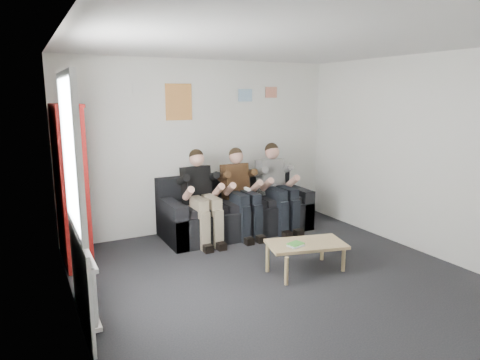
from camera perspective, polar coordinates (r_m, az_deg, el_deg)
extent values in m
plane|color=black|center=(5.12, 6.52, -13.74)|extent=(5.00, 5.00, 0.00)
plane|color=silver|center=(4.67, 7.30, 17.87)|extent=(5.00, 5.00, 0.00)
plane|color=white|center=(6.90, -4.90, 4.52)|extent=(4.50, 0.00, 4.50)
plane|color=white|center=(3.93, -21.40, -1.37)|extent=(0.00, 5.00, 5.00)
plane|color=white|center=(6.25, 24.24, 2.86)|extent=(0.00, 5.00, 5.00)
cube|color=black|center=(6.83, -0.46, -5.17)|extent=(2.35, 0.96, 0.45)
cube|color=black|center=(7.04, -1.84, -0.86)|extent=(2.35, 0.21, 0.46)
cube|color=black|center=(6.40, -9.12, -5.53)|extent=(0.19, 0.96, 0.64)
cube|color=black|center=(7.33, 7.08, -3.31)|extent=(0.19, 0.96, 0.64)
cube|color=black|center=(6.68, -0.13, -3.07)|extent=(1.96, 0.66, 0.11)
cube|color=maroon|center=(5.86, -21.55, -0.65)|extent=(0.31, 0.92, 2.05)
cube|color=tan|center=(5.37, 8.80, -8.44)|extent=(0.94, 0.52, 0.04)
cylinder|color=tan|center=(5.05, 6.21, -11.97)|extent=(0.05, 0.05, 0.34)
cylinder|color=tan|center=(5.53, 13.64, -10.11)|extent=(0.05, 0.05, 0.34)
cylinder|color=tan|center=(5.38, 3.69, -10.43)|extent=(0.05, 0.05, 0.34)
cylinder|color=tan|center=(5.84, 10.90, -8.85)|extent=(0.05, 0.05, 0.34)
cube|color=silver|center=(5.22, 7.43, -8.68)|extent=(0.18, 0.13, 0.01)
cube|color=green|center=(5.25, 7.43, -8.40)|extent=(0.18, 0.13, 0.01)
cube|color=black|center=(6.46, -5.85, -0.62)|extent=(0.41, 0.30, 0.58)
sphere|color=tan|center=(6.36, -5.79, 2.83)|extent=(0.22, 0.22, 0.22)
sphere|color=black|center=(6.37, -5.85, 3.17)|extent=(0.21, 0.21, 0.21)
cube|color=gray|center=(6.23, -4.77, -2.97)|extent=(0.37, 0.47, 0.15)
cube|color=gray|center=(6.13, -3.90, -6.60)|extent=(0.35, 0.14, 0.55)
cube|color=black|center=(6.15, -3.64, -8.76)|extent=(0.35, 0.27, 0.10)
cube|color=#452D17|center=(6.73, -0.66, -0.13)|extent=(0.40, 0.29, 0.57)
sphere|color=tan|center=(6.62, -0.51, 3.13)|extent=(0.22, 0.22, 0.22)
sphere|color=black|center=(6.63, -0.57, 3.44)|extent=(0.21, 0.21, 0.21)
cube|color=black|center=(6.51, 0.54, -2.33)|extent=(0.36, 0.46, 0.15)
cube|color=black|center=(6.41, 1.46, -5.77)|extent=(0.34, 0.14, 0.55)
cube|color=black|center=(6.43, 1.72, -7.84)|extent=(0.34, 0.26, 0.10)
cube|color=white|center=(6.39, 0.96, -1.21)|extent=(0.04, 0.14, 0.04)
cube|color=silver|center=(7.04, 4.08, 0.47)|extent=(0.42, 0.31, 0.60)
sphere|color=tan|center=(6.94, 4.31, 3.75)|extent=(0.23, 0.23, 0.23)
sphere|color=black|center=(6.95, 4.25, 4.07)|extent=(0.22, 0.22, 0.22)
cube|color=black|center=(6.82, 5.44, -1.72)|extent=(0.38, 0.49, 0.16)
cube|color=black|center=(6.72, 6.46, -5.03)|extent=(0.36, 0.15, 0.55)
cube|color=black|center=(6.74, 6.72, -6.99)|extent=(0.36, 0.27, 0.11)
cylinder|color=white|center=(4.19, -18.85, -14.94)|extent=(0.06, 0.06, 0.60)
cylinder|color=white|center=(4.26, -19.03, -14.49)|extent=(0.06, 0.06, 0.60)
cylinder|color=white|center=(4.33, -19.19, -14.05)|extent=(0.06, 0.06, 0.60)
cylinder|color=white|center=(4.40, -19.35, -13.63)|extent=(0.06, 0.06, 0.60)
cylinder|color=white|center=(4.47, -19.50, -13.22)|extent=(0.06, 0.06, 0.60)
cylinder|color=white|center=(4.55, -19.65, -12.83)|extent=(0.06, 0.06, 0.60)
cylinder|color=white|center=(4.62, -19.80, -12.45)|extent=(0.06, 0.06, 0.60)
cylinder|color=white|center=(4.69, -19.93, -12.07)|extent=(0.06, 0.06, 0.60)
cube|color=white|center=(4.56, -19.19, -16.63)|extent=(0.10, 0.64, 0.04)
cube|color=white|center=(4.33, -19.67, -10.05)|extent=(0.10, 0.64, 0.04)
cube|color=white|center=(4.08, -21.73, 3.33)|extent=(0.02, 1.00, 1.30)
cube|color=white|center=(4.05, -22.30, 12.91)|extent=(0.05, 1.12, 0.06)
cube|color=white|center=(4.22, -20.92, -5.84)|extent=(0.05, 1.12, 0.06)
cube|color=white|center=(4.39, -20.44, -12.34)|extent=(0.03, 1.30, 0.90)
cube|color=gold|center=(6.69, -8.17, 10.25)|extent=(0.42, 0.01, 0.55)
cube|color=#429CE3|center=(7.16, 0.69, 11.23)|extent=(0.25, 0.01, 0.20)
cube|color=#BF3B84|center=(7.41, 4.17, 11.59)|extent=(0.22, 0.01, 0.18)
cube|color=white|center=(6.52, -13.31, 11.81)|extent=(0.20, 0.01, 0.14)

